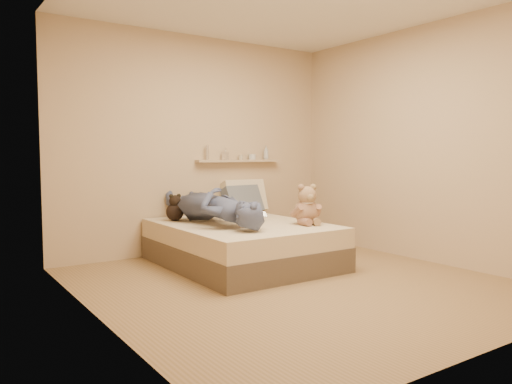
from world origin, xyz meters
TOP-DOWN VIEW (x-y plane):
  - room at (0.00, 0.00)m, footprint 3.80×3.80m
  - bed at (0.00, 0.93)m, footprint 1.50×1.90m
  - game_console at (-0.12, 0.43)m, footprint 0.18×0.11m
  - teddy_bear at (0.52, 0.47)m, footprint 0.34×0.35m
  - dark_plush at (-0.51, 1.49)m, footprint 0.19×0.19m
  - pillow_cream at (0.57, 1.76)m, footprint 0.56×0.31m
  - pillow_grey at (0.46, 1.62)m, footprint 0.53×0.33m
  - person at (-0.27, 1.05)m, footprint 0.60×1.61m
  - wall_shelf at (0.55, 1.84)m, footprint 1.20×0.12m
  - shelf_bottles at (0.66, 1.84)m, footprint 0.94×0.10m

SIDE VIEW (x-z plane):
  - bed at x=0.00m, z-range 0.00..0.45m
  - dark_plush at x=-0.51m, z-range 0.43..0.73m
  - game_console at x=-0.12m, z-range 0.57..0.63m
  - pillow_grey at x=0.46m, z-range 0.44..0.80m
  - teddy_bear at x=0.52m, z-range 0.41..0.84m
  - person at x=-0.27m, z-range 0.45..0.84m
  - pillow_cream at x=0.57m, z-range 0.43..0.87m
  - wall_shelf at x=0.55m, z-range 1.09..1.11m
  - shelf_bottles at x=0.66m, z-range 1.09..1.28m
  - room at x=0.00m, z-range -0.60..3.20m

